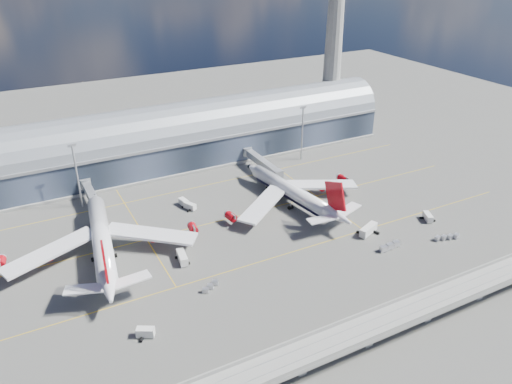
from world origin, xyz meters
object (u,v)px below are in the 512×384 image
floodlight_mast_left (77,174)px  airliner_right (293,193)px  service_truck_1 (145,332)px  service_truck_2 (368,230)px  service_truck_5 (190,206)px  cargo_train_0 (210,286)px  floodlight_mast_right (302,132)px  service_truck_3 (428,217)px  control_tower (335,31)px  airliner_left (102,241)px  cargo_train_2 (390,246)px  service_truck_4 (184,202)px  service_truck_0 (182,257)px  cargo_train_1 (447,237)px

floodlight_mast_left → airliner_right: size_ratio=0.42×
service_truck_1 → service_truck_2: size_ratio=0.57×
service_truck_5 → cargo_train_0: (-12.34, -48.77, -0.53)m
cargo_train_0 → floodlight_mast_left: bearing=46.9°
floodlight_mast_right → service_truck_2: (-15.19, -67.62, -12.00)m
airliner_right → service_truck_3: bearing=-49.3°
control_tower → airliner_left: (-135.33, -66.55, -45.82)m
floodlight_mast_right → service_truck_2: floodlight_mast_right is taller
service_truck_3 → service_truck_5: service_truck_3 is taller
service_truck_5 → cargo_train_2: 75.14m
floodlight_mast_left → cargo_train_0: bearing=-71.4°
cargo_train_2 → airliner_right: bearing=20.6°
service_truck_1 → service_truck_2: service_truck_2 is taller
service_truck_2 → control_tower: bearing=-50.0°
control_tower → airliner_right: control_tower is taller
service_truck_3 → control_tower: bearing=99.9°
floodlight_mast_left → cargo_train_0: (23.70, -70.31, -12.87)m
floodlight_mast_left → service_truck_4: bearing=-26.8°
airliner_right → service_truck_2: 33.21m
service_truck_5 → cargo_train_0: bearing=-130.4°
floodlight_mast_right → control_tower: bearing=38.7°
service_truck_0 → floodlight_mast_left: bearing=119.8°
service_truck_3 → cargo_train_1: size_ratio=0.62×
service_truck_0 → service_truck_1: size_ratio=1.48×
service_truck_2 → service_truck_4: service_truck_2 is taller
airliner_left → service_truck_2: airliner_left is taller
airliner_left → airliner_right: size_ratio=1.09×
floodlight_mast_left → service_truck_5: 43.76m
control_tower → service_truck_3: bearing=-104.1°
service_truck_5 → service_truck_0: bearing=-141.1°
service_truck_4 → floodlight_mast_left: bearing=143.0°
airliner_left → airliner_right: bearing=9.4°
cargo_train_1 → floodlight_mast_right: bearing=-10.9°
floodlight_mast_left → service_truck_4: 41.10m
cargo_train_0 → service_truck_5: bearing=14.1°
service_truck_4 → cargo_train_1: bearing=-52.6°
service_truck_5 → cargo_train_0: size_ratio=0.87×
control_tower → airliner_right: size_ratio=1.68×
service_truck_5 → cargo_train_1: service_truck_5 is taller
control_tower → cargo_train_1: size_ratio=10.90×
floodlight_mast_right → service_truck_2: 70.34m
cargo_train_1 → service_truck_2: bearing=39.1°
floodlight_mast_left → service_truck_3: (110.33, -70.29, -12.28)m
floodlight_mast_right → cargo_train_1: bearing=-85.5°
airliner_left → cargo_train_0: size_ratio=10.46×
airliner_right → cargo_train_2: bearing=-81.3°
floodlight_mast_right → service_truck_5: size_ratio=4.62×
cargo_train_0 → cargo_train_2: bearing=-69.4°
service_truck_2 → service_truck_4: bearing=22.7°
service_truck_3 → cargo_train_0: size_ratio=0.92×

